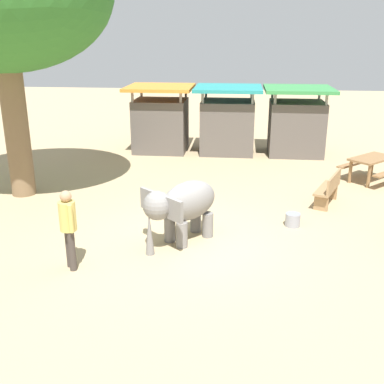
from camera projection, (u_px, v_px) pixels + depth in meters
name	position (u px, v px, depth m)	size (l,w,h in m)	color
ground_plane	(186.00, 241.00, 10.30)	(60.00, 60.00, 0.00)	tan
elephant	(182.00, 205.00, 10.02)	(1.79, 1.84, 1.35)	slate
person_handler	(68.00, 224.00, 8.82)	(0.34, 0.43, 1.62)	#3F3833
wooden_bench	(329.00, 188.00, 12.36)	(0.91, 1.45, 0.88)	#9E7A51
picnic_table_near	(371.00, 163.00, 14.29)	(2.11, 2.11, 0.78)	olive
market_stall_orange	(161.00, 122.00, 17.95)	(2.50, 2.50, 2.52)	#59514C
market_stall_teal	(227.00, 123.00, 17.70)	(2.50, 2.50, 2.52)	#59514C
market_stall_green	(296.00, 125.00, 17.44)	(2.50, 2.50, 2.52)	#59514C
feed_bucket	(293.00, 220.00, 11.07)	(0.36, 0.36, 0.32)	gray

